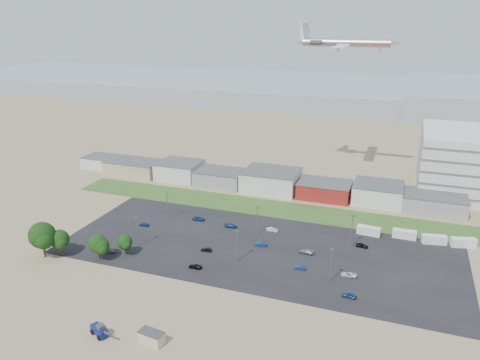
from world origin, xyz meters
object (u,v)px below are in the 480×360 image
at_px(parked_car_1, 300,267).
at_px(parked_car_8, 362,245).
at_px(parked_car_5, 144,224).
at_px(parked_car_12, 306,251).
at_px(parked_car_2, 349,295).
at_px(portable_shed, 152,338).
at_px(parked_car_9, 199,219).
at_px(parked_car_0, 349,275).
at_px(airliner, 346,43).
at_px(parked_car_7, 261,244).
at_px(tree_far_left, 42,238).
at_px(parked_car_3, 195,266).
at_px(telehandler, 99,329).
at_px(parked_car_6, 231,226).
at_px(parked_car_10, 109,251).
at_px(parked_car_11, 272,230).
at_px(parked_car_4, 206,250).
at_px(box_trailer_a, 369,231).

relative_size(parked_car_1, parked_car_8, 0.91).
xyz_separation_m(parked_car_5, parked_car_12, (55.80, -0.67, 0.09)).
xyz_separation_m(parked_car_2, parked_car_8, (0.03, 29.14, 0.03)).
bearing_deg(parked_car_5, portable_shed, 29.62).
height_order(parked_car_8, parked_car_9, parked_car_8).
distance_m(parked_car_0, parked_car_9, 57.98).
xyz_separation_m(airliner, parked_car_12, (2.97, -76.63, -56.49)).
bearing_deg(parked_car_12, parked_car_7, -84.21).
xyz_separation_m(portable_shed, parked_car_0, (36.28, 42.47, -0.83)).
bearing_deg(parked_car_7, parked_car_5, -93.80).
relative_size(tree_far_left, parked_car_9, 2.89).
height_order(parked_car_3, parked_car_8, parked_car_8).
height_order(telehandler, parked_car_7, telehandler).
bearing_deg(parked_car_5, parked_car_6, 104.90).
relative_size(airliner, parked_car_0, 10.08).
xyz_separation_m(parked_car_6, parked_car_9, (-12.63, 1.70, -0.01)).
bearing_deg(parked_car_9, parked_car_10, 152.24).
distance_m(telehandler, parked_car_9, 64.87).
height_order(parked_car_1, parked_car_12, parked_car_12).
height_order(parked_car_3, parked_car_6, parked_car_6).
bearing_deg(telehandler, portable_shed, 31.59).
bearing_deg(parked_car_12, tree_far_left, -62.34).
height_order(parked_car_2, parked_car_6, parked_car_6).
relative_size(parked_car_0, parked_car_11, 1.11).
relative_size(portable_shed, parked_car_4, 1.68).
distance_m(tree_far_left, parked_car_6, 58.37).
xyz_separation_m(tree_far_left, parked_car_10, (15.93, 8.86, -5.60)).
bearing_deg(parked_car_9, box_trailer_a, -83.12).
bearing_deg(airliner, portable_shed, -98.30).
bearing_deg(portable_shed, parked_car_1, 69.04).
distance_m(parked_car_1, parked_car_9, 45.96).
height_order(parked_car_6, parked_car_8, parked_car_8).
bearing_deg(airliner, parked_car_2, -78.92).
bearing_deg(parked_car_10, airliner, -32.32).
distance_m(parked_car_2, parked_car_10, 70.95).
height_order(box_trailer_a, parked_car_11, box_trailer_a).
relative_size(tree_far_left, parked_car_4, 3.70).
distance_m(parked_car_2, parked_car_8, 29.14).
bearing_deg(parked_car_7, parked_car_8, 105.29).
relative_size(parked_car_5, parked_car_10, 0.78).
distance_m(parked_car_4, parked_car_7, 16.89).
height_order(parked_car_9, parked_car_11, parked_car_11).
xyz_separation_m(tree_far_left, parked_car_11, (57.83, 39.80, -5.58)).
bearing_deg(parked_car_10, tree_far_left, 115.50).
bearing_deg(parked_car_0, parked_car_5, -103.10).
xyz_separation_m(parked_car_11, parked_car_12, (13.82, -11.32, 0.02)).
height_order(parked_car_2, parked_car_8, parked_car_8).
xyz_separation_m(portable_shed, parked_car_3, (-4.93, 32.41, -0.87)).
xyz_separation_m(parked_car_6, parked_car_10, (-27.93, -29.24, 0.01)).
xyz_separation_m(tree_far_left, parked_car_1, (72.05, 18.69, -5.66)).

